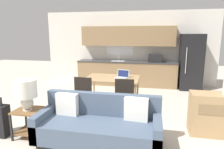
% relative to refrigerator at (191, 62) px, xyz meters
% --- Properties ---
extents(ground_plane, '(20.00, 20.00, 0.00)m').
position_rel_refrigerator_xyz_m(ground_plane, '(-2.21, -4.21, -0.94)').
color(ground_plane, beige).
extents(wall_back, '(6.40, 0.07, 2.70)m').
position_rel_refrigerator_xyz_m(wall_back, '(-2.21, 0.42, 0.41)').
color(wall_back, silver).
rests_on(wall_back, ground_plane).
extents(kitchen_counter, '(3.61, 0.65, 2.15)m').
position_rel_refrigerator_xyz_m(kitchen_counter, '(-2.19, 0.12, -0.10)').
color(kitchen_counter, '#8E704C').
rests_on(kitchen_counter, ground_plane).
extents(refrigerator, '(0.72, 0.78, 1.88)m').
position_rel_refrigerator_xyz_m(refrigerator, '(0.00, 0.00, 0.00)').
color(refrigerator, black).
rests_on(refrigerator, ground_plane).
extents(dining_table, '(1.39, 0.99, 0.76)m').
position_rel_refrigerator_xyz_m(dining_table, '(-2.29, -2.16, -0.25)').
color(dining_table, tan).
rests_on(dining_table, ground_plane).
extents(couch, '(2.08, 0.80, 0.83)m').
position_rel_refrigerator_xyz_m(couch, '(-2.14, -4.05, -0.61)').
color(couch, '#3D2D1E').
rests_on(couch, ground_plane).
extents(side_table, '(0.46, 0.46, 0.52)m').
position_rel_refrigerator_xyz_m(side_table, '(-3.46, -4.09, -0.59)').
color(side_table, brown).
rests_on(side_table, ground_plane).
extents(table_lamp, '(0.38, 0.38, 0.56)m').
position_rel_refrigerator_xyz_m(table_lamp, '(-3.45, -4.11, -0.07)').
color(table_lamp, silver).
rests_on(table_lamp, side_table).
extents(credenza, '(1.08, 0.42, 0.80)m').
position_rel_refrigerator_xyz_m(credenza, '(-0.01, -3.33, -0.54)').
color(credenza, tan).
rests_on(credenza, ground_plane).
extents(dining_chair_near_left, '(0.45, 0.45, 0.95)m').
position_rel_refrigerator_xyz_m(dining_chair_near_left, '(-2.74, -3.01, -0.43)').
color(dining_chair_near_left, black).
rests_on(dining_chair_near_left, ground_plane).
extents(dining_chair_near_right, '(0.44, 0.44, 0.95)m').
position_rel_refrigerator_xyz_m(dining_chair_near_right, '(-1.84, -3.00, -0.43)').
color(dining_chair_near_right, black).
rests_on(dining_chair_near_right, ground_plane).
extents(laptop, '(0.37, 0.33, 0.20)m').
position_rel_refrigerator_xyz_m(laptop, '(-2.04, -2.11, -0.13)').
color(laptop, '#B7BABC').
rests_on(laptop, dining_table).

